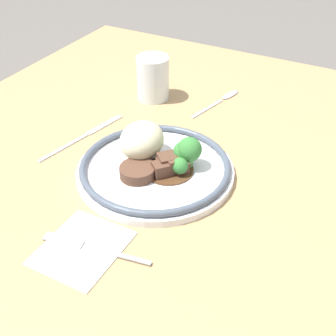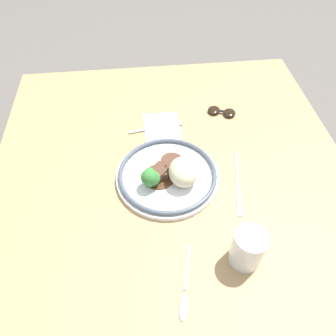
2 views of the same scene
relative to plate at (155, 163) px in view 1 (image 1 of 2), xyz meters
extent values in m
plane|color=#5B5651|center=(0.02, 0.01, -0.06)|extent=(8.00, 8.00, 0.00)
cube|color=tan|center=(0.02, 0.01, -0.04)|extent=(1.15, 0.99, 0.04)
cube|color=silver|center=(-0.21, 0.00, -0.02)|extent=(0.13, 0.11, 0.00)
cylinder|color=white|center=(0.00, 0.00, -0.01)|extent=(0.28, 0.28, 0.01)
torus|color=#4C5666|center=(0.00, 0.00, 0.00)|extent=(0.26, 0.26, 0.01)
ellipsoid|color=beige|center=(0.01, 0.04, 0.03)|extent=(0.09, 0.08, 0.07)
cylinder|color=brown|center=(-0.04, 0.01, 0.00)|extent=(0.06, 0.06, 0.02)
cylinder|color=#51331E|center=(0.00, -0.03, -0.01)|extent=(0.09, 0.09, 0.00)
cube|color=brown|center=(0.00, -0.04, 0.01)|extent=(0.04, 0.04, 0.03)
cube|color=brown|center=(0.00, -0.02, 0.00)|extent=(0.03, 0.03, 0.02)
cube|color=brown|center=(-0.02, -0.02, 0.00)|extent=(0.04, 0.04, 0.03)
cube|color=brown|center=(0.01, -0.05, 0.00)|extent=(0.03, 0.03, 0.02)
cube|color=brown|center=(0.00, -0.02, 0.01)|extent=(0.04, 0.04, 0.03)
cylinder|color=#669E51|center=(0.03, -0.05, 0.00)|extent=(0.02, 0.02, 0.02)
sphere|color=#387F38|center=(0.03, -0.05, 0.03)|extent=(0.04, 0.04, 0.04)
cylinder|color=#669E51|center=(0.03, -0.04, 0.00)|extent=(0.01, 0.01, 0.01)
sphere|color=#387F38|center=(0.03, -0.04, 0.02)|extent=(0.04, 0.04, 0.04)
cylinder|color=#669E51|center=(0.00, -0.05, 0.00)|extent=(0.01, 0.01, 0.01)
sphere|color=#387F38|center=(0.00, -0.05, 0.01)|extent=(0.03, 0.03, 0.03)
cylinder|color=yellow|center=(0.25, 0.14, 0.01)|extent=(0.06, 0.06, 0.05)
cylinder|color=white|center=(0.25, 0.14, 0.03)|extent=(0.07, 0.07, 0.10)
cube|color=#B7B7BC|center=(-0.20, -0.05, -0.02)|extent=(0.02, 0.10, 0.00)
cube|color=#B7B7BC|center=(-0.21, 0.03, -0.02)|extent=(0.03, 0.06, 0.00)
cube|color=#B7B7BC|center=(-0.01, 0.19, -0.02)|extent=(0.13, 0.03, 0.00)
cube|color=#B7B7BC|center=(0.09, 0.17, -0.02)|extent=(0.09, 0.03, 0.00)
cube|color=#B7B7BC|center=(0.25, 0.01, -0.02)|extent=(0.10, 0.03, 0.00)
ellipsoid|color=#B7B7BC|center=(0.34, -0.01, -0.02)|extent=(0.06, 0.03, 0.01)
camera|label=1|loc=(-0.58, -0.33, 0.47)|focal=50.00mm
camera|label=2|loc=(0.55, -0.06, 0.67)|focal=35.00mm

